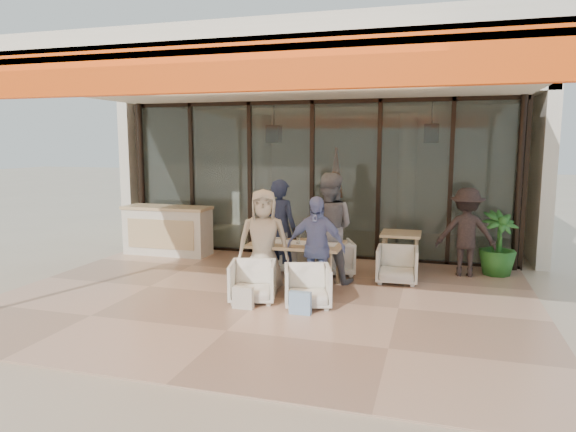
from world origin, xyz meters
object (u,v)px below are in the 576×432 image
object	(u,v)px
side_chair	(397,263)
chair_far_left	(288,255)
host_counter	(168,230)
chair_near_right	(308,284)
diner_cream	(263,242)
standing_woman	(466,233)
diner_periwinkle	(316,247)
dining_table	(297,246)
potted_palm	(498,244)
side_table	(401,238)
diner_navy	(280,229)
diner_grey	(328,228)
chair_near_left	(253,280)
chair_far_right	(333,256)

from	to	relation	value
side_chair	chair_far_left	bearing A→B (deg)	170.11
host_counter	chair_far_left	bearing A→B (deg)	-12.50
chair_near_right	diner_cream	bearing A→B (deg)	131.74
host_counter	standing_woman	distance (m)	5.93
host_counter	diner_periwinkle	world-z (taller)	diner_periwinkle
dining_table	standing_woman	distance (m)	3.06
side_chair	diner_cream	bearing A→B (deg)	-152.54
potted_palm	side_table	bearing A→B (deg)	-171.69
chair_far_left	diner_navy	world-z (taller)	diner_navy
host_counter	diner_grey	distance (m)	3.86
host_counter	potted_palm	size ratio (longest dim) A/B	1.59
chair_near_left	side_chair	bearing A→B (deg)	25.64
chair_near_right	diner_navy	bearing A→B (deg)	103.46
diner_navy	diner_periwinkle	bearing A→B (deg)	149.37
chair_near_right	diner_periwinkle	xyz separation A→B (m)	(0.00, 0.50, 0.45)
diner_grey	side_table	bearing A→B (deg)	-139.31
diner_cream	side_chair	world-z (taller)	diner_cream
chair_far_left	chair_near_right	distance (m)	2.08
dining_table	chair_far_left	bearing A→B (deg)	113.70
chair_far_right	diner_cream	size ratio (longest dim) A/B	0.42
chair_far_right	side_table	xyz separation A→B (m)	(1.14, 0.49, 0.29)
diner_navy	diner_grey	distance (m)	0.84
chair_far_left	standing_woman	xyz separation A→B (m)	(3.10, 0.52, 0.49)
host_counter	diner_cream	distance (m)	3.49
diner_navy	side_table	size ratio (longest dim) A/B	2.34
host_counter	chair_far_right	xyz separation A→B (m)	(3.67, -0.63, -0.18)
chair_far_right	diner_cream	world-z (taller)	diner_cream
side_chair	potted_palm	distance (m)	1.95
chair_far_right	diner_grey	xyz separation A→B (m)	(0.00, -0.50, 0.58)
chair_near_left	diner_grey	distance (m)	1.74
chair_far_right	standing_woman	xyz separation A→B (m)	(2.26, 0.52, 0.44)
diner_cream	side_table	distance (m)	2.75
chair_far_right	side_chair	bearing A→B (deg)	146.52
diner_grey	standing_woman	bearing A→B (deg)	-155.98
chair_near_left	diner_navy	distance (m)	1.50
chair_far_right	diner_periwinkle	size ratio (longest dim) A/B	0.45
dining_table	diner_cream	distance (m)	0.63
diner_cream	side_table	bearing A→B (deg)	26.23
side_chair	chair_far_right	bearing A→B (deg)	164.85
host_counter	diner_cream	bearing A→B (deg)	-35.62
host_counter	chair_near_left	world-z (taller)	host_counter
diner_periwinkle	side_chair	xyz separation A→B (m)	(1.14, 1.14, -0.44)
chair_near_right	potted_palm	xyz separation A→B (m)	(2.81, 2.64, 0.25)
chair_near_right	host_counter	bearing A→B (deg)	127.94
chair_far_right	diner_navy	bearing A→B (deg)	9.88
chair_far_right	host_counter	bearing A→B (deg)	-30.58
chair_far_right	side_table	world-z (taller)	side_table
host_counter	chair_near_right	world-z (taller)	host_counter
diner_grey	side_chair	bearing A→B (deg)	-168.27
potted_palm	diner_periwinkle	bearing A→B (deg)	-142.69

